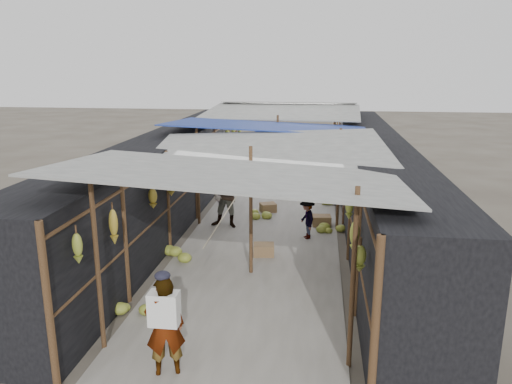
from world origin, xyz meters
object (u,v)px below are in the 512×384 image
at_px(vendor_elderly, 165,326).
at_px(vendor_seated, 307,219).
at_px(crate_near, 264,250).
at_px(shopper_blue, 226,194).
at_px(black_basin, 331,199).

xyz_separation_m(vendor_elderly, vendor_seated, (1.73, 5.73, -0.22)).
relative_size(crate_near, shopper_blue, 0.26).
bearing_deg(vendor_seated, shopper_blue, -126.18).
bearing_deg(shopper_blue, black_basin, 55.53).
distance_m(crate_near, black_basin, 4.89).
height_order(vendor_elderly, shopper_blue, shopper_blue).
xyz_separation_m(vendor_elderly, shopper_blue, (-0.36, 6.34, 0.16)).
distance_m(vendor_elderly, shopper_blue, 6.36).
bearing_deg(vendor_seated, crate_near, -55.51).
height_order(crate_near, black_basin, crate_near).
bearing_deg(crate_near, vendor_seated, 47.33).
xyz_separation_m(crate_near, vendor_elderly, (-0.82, -4.48, 0.58)).
height_order(black_basin, shopper_blue, shopper_blue).
distance_m(black_basin, vendor_elderly, 9.44).
bearing_deg(crate_near, vendor_elderly, -107.19).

